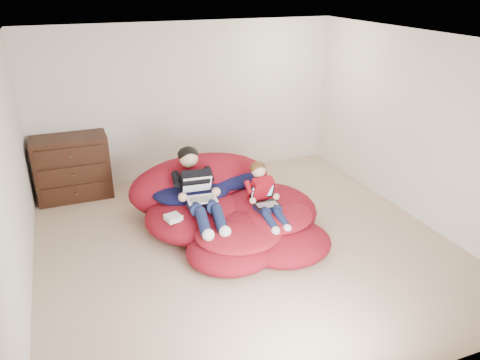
% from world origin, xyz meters
% --- Properties ---
extents(room_shell, '(5.10, 5.10, 2.77)m').
position_xyz_m(room_shell, '(0.00, 0.00, 0.22)').
color(room_shell, tan).
rests_on(room_shell, ground).
extents(dresser, '(1.08, 0.60, 0.97)m').
position_xyz_m(dresser, '(-1.90, 2.22, 0.48)').
color(dresser, '#321A0E').
rests_on(dresser, ground).
extents(beanbag_pile, '(2.42, 2.40, 0.92)m').
position_xyz_m(beanbag_pile, '(-0.04, 0.46, 0.27)').
color(beanbag_pile, maroon).
rests_on(beanbag_pile, ground).
extents(cream_pillow, '(0.47, 0.30, 0.30)m').
position_xyz_m(cream_pillow, '(-0.53, 1.20, 0.62)').
color(cream_pillow, '#EBE6CB').
rests_on(cream_pillow, beanbag_pile).
extents(older_boy, '(0.40, 1.35, 0.74)m').
position_xyz_m(older_boy, '(-0.46, 0.47, 0.68)').
color(older_boy, black).
rests_on(older_boy, beanbag_pile).
extents(younger_boy, '(0.30, 0.88, 0.65)m').
position_xyz_m(younger_boy, '(0.30, 0.09, 0.61)').
color(younger_boy, '#A50E1A').
rests_on(younger_boy, beanbag_pile).
extents(laptop_white, '(0.38, 0.40, 0.25)m').
position_xyz_m(laptop_white, '(-0.46, 0.35, 0.64)').
color(laptop_white, white).
rests_on(laptop_white, older_boy).
extents(laptop_black, '(0.33, 0.32, 0.22)m').
position_xyz_m(laptop_black, '(0.30, 0.07, 0.55)').
color(laptop_black, black).
rests_on(laptop_black, younger_boy).
extents(power_adapter, '(0.22, 0.22, 0.07)m').
position_xyz_m(power_adapter, '(-0.84, 0.23, 0.42)').
color(power_adapter, white).
rests_on(power_adapter, beanbag_pile).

